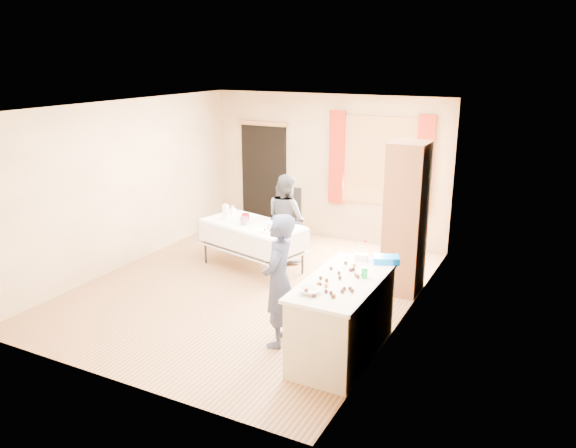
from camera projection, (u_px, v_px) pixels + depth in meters
The scene contains 29 objects.
floor at pixel (251, 288), 8.18m from camera, with size 4.50×5.50×0.02m, color #9E7047.
ceiling at pixel (247, 105), 7.43m from camera, with size 4.50×5.50×0.02m, color white.
wall_back at pixel (327, 167), 10.16m from camera, with size 4.50×0.02×2.60m, color tan.
wall_front at pixel (103, 264), 5.45m from camera, with size 4.50×0.02×2.60m, color tan.
wall_left at pixel (125, 184), 8.79m from camera, with size 0.02×5.50×2.60m, color tan.
wall_right at pixel (409, 222), 6.82m from camera, with size 0.02×5.50×2.60m, color tan.
window_frame at pixel (380, 161), 9.63m from camera, with size 1.32×0.06×1.52m, color olive.
window_pane at pixel (380, 161), 9.62m from camera, with size 1.20×0.02×1.40m, color white.
curtain_left at pixel (337, 158), 9.93m from camera, with size 0.28×0.06×1.65m, color maroon.
curtain_right at pixel (425, 165), 9.25m from camera, with size 0.28×0.06×1.65m, color maroon.
doorway at pixel (264, 177), 10.78m from camera, with size 0.95×0.04×2.00m, color black.
door_lintel at pixel (263, 123), 10.46m from camera, with size 1.05×0.06×0.08m, color olive.
cabinet at pixel (406, 219), 7.77m from camera, with size 0.50×0.60×2.14m, color brown.
counter at pixel (343, 317), 6.23m from camera, with size 0.76×1.61×0.91m.
party_table at pixel (253, 242), 8.77m from camera, with size 1.79×1.22×0.75m.
chair at pixel (287, 233), 9.59m from camera, with size 0.55×0.55×1.09m.
girl at pixel (279, 281), 6.38m from camera, with size 0.47×0.63×1.57m, color #232A49.
woman at pixel (286, 218), 9.09m from camera, with size 0.87×0.81×1.43m, color black.
soda_can at pixel (365, 273), 6.11m from camera, with size 0.07×0.07×0.12m, color #0C9B42.
mixing_bowl at pixel (310, 291), 5.73m from camera, with size 0.24×0.24×0.05m, color white.
foam_block at pixel (361, 257), 6.65m from camera, with size 0.15×0.10×0.08m, color white.
blue_basket at pixel (386, 259), 6.57m from camera, with size 0.30×0.20×0.08m, color #0777F2.
pitcher at pixel (226, 213), 8.85m from camera, with size 0.11×0.11×0.22m, color silver.
cup_red at pixel (245, 217), 8.82m from camera, with size 0.17×0.17×0.10m, color red.
cup_rainbow at pixel (244, 221), 8.58m from camera, with size 0.18×0.18×0.12m, color red.
small_bowl at pixel (273, 224), 8.56m from camera, with size 0.23×0.23×0.05m, color white.
pastry_tray at pixel (271, 231), 8.25m from camera, with size 0.28×0.20×0.02m, color white.
bottle at pixel (233, 209), 9.16m from camera, with size 0.09×0.09×0.15m, color white.
cake_balls at pixel (336, 282), 5.97m from camera, with size 0.53×1.04×0.04m.
Camera 1 is at (3.92, -6.49, 3.25)m, focal length 35.00 mm.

